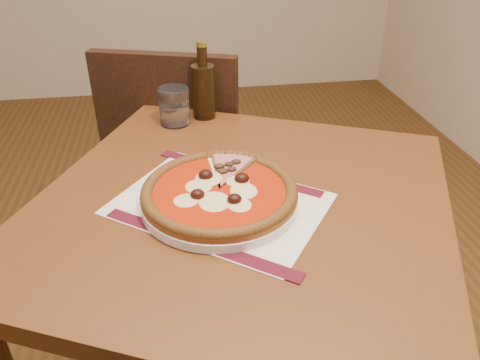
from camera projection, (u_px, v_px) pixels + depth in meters
name	position (u px, v px, depth m)	size (l,w,h in m)	color
table	(241.00, 238.00, 0.99)	(1.06, 1.06, 0.75)	brown
chair_far	(180.00, 158.00, 1.57)	(0.53, 0.53, 0.90)	black
placemat	(220.00, 204.00, 0.91)	(0.39, 0.28, 0.00)	beige
plate	(220.00, 200.00, 0.91)	(0.31, 0.31, 0.02)	white
pizza	(219.00, 191.00, 0.90)	(0.30, 0.30, 0.04)	#985024
ham_slice	(238.00, 168.00, 0.98)	(0.10, 0.15, 0.02)	#985024
water_glass	(174.00, 106.00, 1.21)	(0.08, 0.08, 0.10)	white
bottle	(203.00, 89.00, 1.23)	(0.06, 0.06, 0.20)	black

